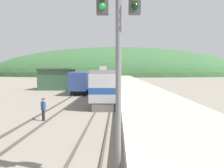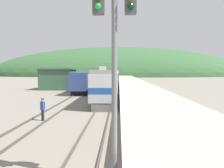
{
  "view_description": "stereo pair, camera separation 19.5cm",
  "coord_description": "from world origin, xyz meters",
  "px_view_note": "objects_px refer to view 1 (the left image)",
  "views": [
    {
      "loc": [
        1.4,
        -5.17,
        4.08
      ],
      "look_at": [
        0.76,
        21.2,
        2.43
      ],
      "focal_mm": 35.0,
      "sensor_mm": 36.0,
      "label": 1
    },
    {
      "loc": [
        1.59,
        -5.16,
        4.08
      ],
      "look_at": [
        0.76,
        21.2,
        2.43
      ],
      "focal_mm": 35.0,
      "sensor_mm": 36.0,
      "label": 2
    }
  ],
  "objects_px": {
    "express_train_lead_car": "(108,83)",
    "carriage_second": "(112,78)",
    "siding_train": "(92,79)",
    "signal_mast_main": "(118,36)",
    "carriage_third": "(113,76)",
    "track_worker": "(43,108)"
  },
  "relations": [
    {
      "from": "siding_train",
      "to": "signal_mast_main",
      "type": "height_order",
      "value": "signal_mast_main"
    },
    {
      "from": "siding_train",
      "to": "signal_mast_main",
      "type": "xyz_separation_m",
      "value": [
        6.32,
        -45.86,
        3.33
      ]
    },
    {
      "from": "express_train_lead_car",
      "to": "siding_train",
      "type": "xyz_separation_m",
      "value": [
        -4.88,
        22.03,
        -0.32
      ]
    },
    {
      "from": "express_train_lead_car",
      "to": "carriage_second",
      "type": "relative_size",
      "value": 0.93
    },
    {
      "from": "siding_train",
      "to": "signal_mast_main",
      "type": "relative_size",
      "value": 4.93
    },
    {
      "from": "carriage_third",
      "to": "track_worker",
      "type": "height_order",
      "value": "carriage_third"
    },
    {
      "from": "carriage_second",
      "to": "carriage_third",
      "type": "bearing_deg",
      "value": 90.0
    },
    {
      "from": "signal_mast_main",
      "to": "track_worker",
      "type": "relative_size",
      "value": 4.43
    },
    {
      "from": "carriage_third",
      "to": "signal_mast_main",
      "type": "relative_size",
      "value": 2.85
    },
    {
      "from": "track_worker",
      "to": "carriage_second",
      "type": "bearing_deg",
      "value": 82.99
    },
    {
      "from": "carriage_third",
      "to": "siding_train",
      "type": "bearing_deg",
      "value": -101.11
    },
    {
      "from": "track_worker",
      "to": "siding_train",
      "type": "bearing_deg",
      "value": 90.48
    },
    {
      "from": "signal_mast_main",
      "to": "track_worker",
      "type": "xyz_separation_m",
      "value": [
        -6.02,
        9.73,
        -4.23
      ]
    },
    {
      "from": "carriage_third",
      "to": "signal_mast_main",
      "type": "distance_m",
      "value": 70.81
    },
    {
      "from": "track_worker",
      "to": "express_train_lead_car",
      "type": "bearing_deg",
      "value": 71.99
    },
    {
      "from": "carriage_third",
      "to": "track_worker",
      "type": "xyz_separation_m",
      "value": [
        -4.58,
        -61.0,
        -1.21
      ]
    },
    {
      "from": "signal_mast_main",
      "to": "carriage_second",
      "type": "bearing_deg",
      "value": 91.75
    },
    {
      "from": "carriage_third",
      "to": "track_worker",
      "type": "bearing_deg",
      "value": -94.3
    },
    {
      "from": "siding_train",
      "to": "track_worker",
      "type": "relative_size",
      "value": 21.84
    },
    {
      "from": "carriage_second",
      "to": "siding_train",
      "type": "height_order",
      "value": "carriage_second"
    },
    {
      "from": "siding_train",
      "to": "express_train_lead_car",
      "type": "bearing_deg",
      "value": -77.5
    },
    {
      "from": "carriage_second",
      "to": "signal_mast_main",
      "type": "relative_size",
      "value": 2.85
    }
  ]
}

